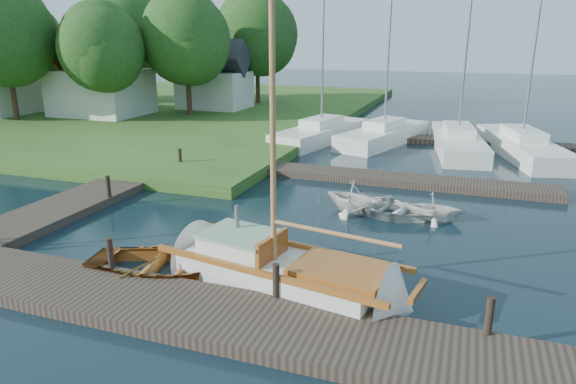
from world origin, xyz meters
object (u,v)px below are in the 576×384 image
(tender_b, at_px, (355,195))
(tree_1, at_px, (5,34))
(mooring_post_5, at_px, (180,157))
(sailboat, at_px, (287,275))
(mooring_post_4, at_px, (108,186))
(marina_boat_3, at_px, (522,144))
(tree_3, at_px, (186,39))
(house_c, at_px, (214,81))
(mooring_post_1, at_px, (110,253))
(mooring_post_3, at_px, (489,316))
(marina_boat_2, at_px, (458,140))
(mooring_post_2, at_px, (276,281))
(tender_c, at_px, (385,205))
(house_a, at_px, (100,80))
(tree_4, at_px, (125,31))
(marina_boat_1, at_px, (384,134))
(tree_7, at_px, (257,33))
(marina_boat_0, at_px, (321,132))
(tree_2, at_px, (102,48))
(dinghy, at_px, (162,260))
(tender_d, at_px, (435,205))
(tree_5, at_px, (31,43))

(tender_b, height_order, tree_1, tree_1)
(mooring_post_5, xyz_separation_m, sailboat, (8.38, -8.96, -0.36))
(mooring_post_4, distance_m, marina_boat_3, 20.49)
(tree_3, bearing_deg, house_c, 90.03)
(mooring_post_1, height_order, mooring_post_3, same)
(mooring_post_4, height_order, marina_boat_2, marina_boat_2)
(mooring_post_2, relative_size, tender_c, 0.23)
(tender_b, bearing_deg, tender_c, -68.75)
(mooring_post_3, relative_size, house_a, 0.13)
(tender_b, height_order, tree_4, tree_4)
(mooring_post_1, relative_size, tender_c, 0.23)
(marina_boat_3, bearing_deg, marina_boat_1, 69.22)
(tender_b, bearing_deg, tree_7, 48.86)
(marina_boat_0, distance_m, tree_4, 21.39)
(mooring_post_5, bearing_deg, marina_boat_0, 66.30)
(house_c, bearing_deg, mooring_post_2, -60.14)
(marina_boat_2, distance_m, tree_3, 19.84)
(tender_c, height_order, tree_7, tree_7)
(mooring_post_1, distance_m, marina_boat_0, 19.18)
(marina_boat_2, bearing_deg, sailboat, 161.13)
(marina_boat_3, xyz_separation_m, tree_2, (-25.91, -0.01, 4.67))
(mooring_post_2, height_order, dinghy, mooring_post_2)
(tender_d, bearing_deg, mooring_post_2, 160.16)
(mooring_post_3, height_order, marina_boat_1, marina_boat_1)
(house_c, bearing_deg, tender_b, -51.49)
(dinghy, height_order, tree_5, tree_5)
(tender_d, height_order, marina_boat_0, marina_boat_0)
(marina_boat_0, bearing_deg, dinghy, -163.22)
(mooring_post_1, height_order, tree_2, tree_2)
(mooring_post_4, bearing_deg, tree_1, 144.67)
(tree_2, bearing_deg, tree_1, -161.57)
(marina_boat_2, relative_size, tree_1, 1.28)
(marina_boat_1, height_order, tree_5, marina_boat_1)
(mooring_post_5, xyz_separation_m, marina_boat_1, (7.64, 9.77, -0.14))
(mooring_post_5, distance_m, sailboat, 12.27)
(mooring_post_3, bearing_deg, marina_boat_3, 84.28)
(dinghy, xyz_separation_m, tree_4, (-20.08, 26.42, 5.97))
(mooring_post_1, xyz_separation_m, mooring_post_5, (-4.00, 10.00, 0.00))
(mooring_post_2, distance_m, tree_7, 34.30)
(mooring_post_2, xyz_separation_m, marina_boat_0, (-4.47, 19.18, -0.13))
(mooring_post_1, xyz_separation_m, tree_1, (-21.00, 17.05, 5.39))
(tender_b, xyz_separation_m, tender_d, (2.70, 0.13, -0.10))
(mooring_post_3, distance_m, marina_boat_2, 19.17)
(mooring_post_1, distance_m, marina_boat_3, 21.96)
(sailboat, xyz_separation_m, house_c, (-15.38, 25.96, 2.24))
(mooring_post_1, relative_size, marina_boat_1, 0.08)
(marina_boat_3, bearing_deg, house_c, 54.89)
(mooring_post_2, relative_size, dinghy, 0.21)
(sailboat, distance_m, marina_boat_3, 19.17)
(marina_boat_0, distance_m, tree_7, 15.94)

